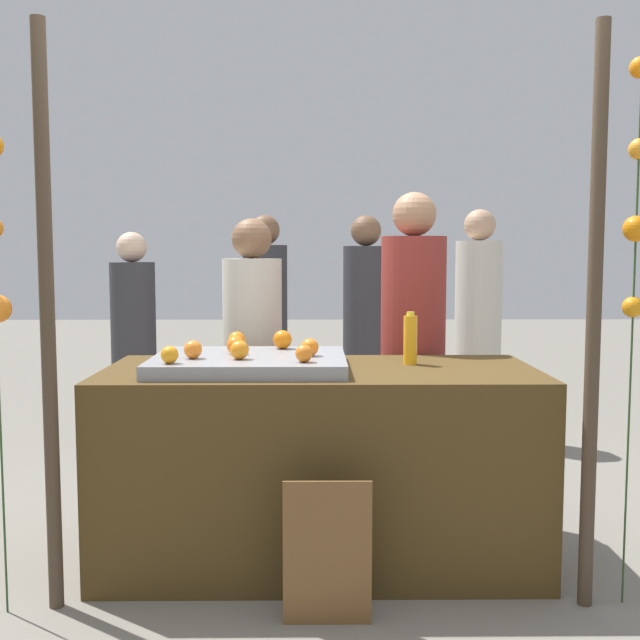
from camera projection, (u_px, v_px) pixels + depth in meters
ground_plane at (320, 557)px, 3.40m from camera, size 24.00×24.00×0.00m
stall_counter at (320, 464)px, 3.36m from camera, size 1.91×0.84×0.87m
orange_tray at (250, 362)px, 3.29m from camera, size 0.84×0.66×0.06m
orange_0 at (193, 350)px, 3.19m from camera, size 0.08×0.08×0.08m
orange_1 at (236, 344)px, 3.40m from camera, size 0.08×0.08×0.08m
orange_2 at (283, 340)px, 3.51m from camera, size 0.09×0.09×0.09m
orange_3 at (304, 354)px, 3.08m from camera, size 0.07×0.07×0.07m
orange_4 at (237, 340)px, 3.52m from camera, size 0.08×0.08×0.08m
orange_5 at (310, 347)px, 3.27m from camera, size 0.08×0.08×0.08m
orange_6 at (239, 350)px, 3.17m from camera, size 0.08×0.08×0.08m
orange_7 at (170, 355)px, 3.04m from camera, size 0.07×0.07×0.07m
orange_8 at (236, 346)px, 3.32m from camera, size 0.08×0.08×0.08m
juice_bottle at (410, 339)px, 3.42m from camera, size 0.06×0.06×0.24m
chalkboard_sign at (327, 554)px, 2.77m from camera, size 0.33×0.03×0.56m
vendor_left at (253, 376)px, 3.97m from camera, size 0.31×0.31×1.55m
vendor_right at (413, 365)px, 3.95m from camera, size 0.34×0.34×1.69m
crowd_person_0 at (134, 351)px, 5.14m from camera, size 0.30×0.30×1.51m
crowd_person_1 at (266, 333)px, 5.66m from camera, size 0.33×0.33×1.65m
crowd_person_2 at (365, 336)px, 5.50m from camera, size 0.33×0.33×1.64m
crowd_person_3 at (478, 333)px, 5.50m from camera, size 0.34×0.34×1.69m
canopy_post_left at (48, 322)px, 2.83m from camera, size 0.06×0.06×2.23m
canopy_post_right at (594, 321)px, 2.85m from camera, size 0.06×0.06×2.23m
garland_strand_right at (637, 202)px, 2.82m from camera, size 0.10×0.10×2.16m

